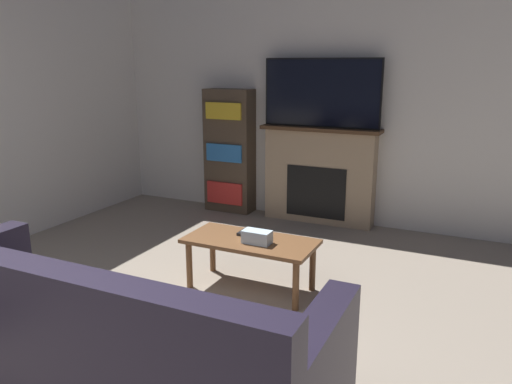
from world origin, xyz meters
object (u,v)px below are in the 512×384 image
(couch, at_px, (99,353))
(fireplace, at_px, (319,175))
(tv, at_px, (321,93))
(coffee_table, at_px, (250,246))
(bookshelf, at_px, (229,151))

(couch, bearing_deg, fireplace, 89.76)
(tv, bearing_deg, coffee_table, -87.73)
(tv, relative_size, bookshelf, 0.88)
(fireplace, relative_size, bookshelf, 0.91)
(coffee_table, bearing_deg, couch, -93.22)
(tv, relative_size, coffee_table, 1.26)
(couch, xyz_separation_m, bookshelf, (-1.12, 3.52, 0.43))
(fireplace, relative_size, couch, 0.55)
(fireplace, relative_size, coffee_table, 1.30)
(tv, relative_size, couch, 0.54)
(tv, distance_m, couch, 3.71)
(fireplace, height_order, coffee_table, fireplace)
(couch, distance_m, bookshelf, 3.72)
(coffee_table, relative_size, bookshelf, 0.70)
(coffee_table, bearing_deg, tv, 92.27)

